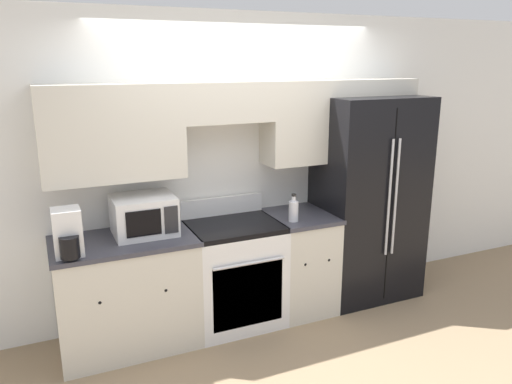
% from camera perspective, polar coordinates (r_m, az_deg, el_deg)
% --- Properties ---
extents(ground_plane, '(12.00, 12.00, 0.00)m').
position_cam_1_polar(ground_plane, '(4.33, 1.74, -15.74)').
color(ground_plane, '#937A5B').
extents(wall_back, '(8.00, 0.39, 2.60)m').
position_cam_1_polar(wall_back, '(4.34, -1.40, 4.73)').
color(wall_back, white).
rests_on(wall_back, ground_plane).
extents(lower_cabinets_left, '(1.07, 0.64, 0.89)m').
position_cam_1_polar(lower_cabinets_left, '(4.09, -14.52, -11.08)').
color(lower_cabinets_left, beige).
rests_on(lower_cabinets_left, ground_plane).
extents(lower_cabinets_right, '(0.53, 0.64, 0.89)m').
position_cam_1_polar(lower_cabinets_right, '(4.55, 4.96, -7.90)').
color(lower_cabinets_right, beige).
rests_on(lower_cabinets_right, ground_plane).
extents(oven_range, '(0.75, 0.65, 1.05)m').
position_cam_1_polar(oven_range, '(4.30, -2.52, -9.20)').
color(oven_range, white).
rests_on(oven_range, ground_plane).
extents(refrigerator, '(0.94, 0.77, 1.89)m').
position_cam_1_polar(refrigerator, '(4.82, 12.35, -0.63)').
color(refrigerator, black).
rests_on(refrigerator, ground_plane).
extents(microwave, '(0.47, 0.41, 0.30)m').
position_cam_1_polar(microwave, '(3.96, -12.71, -2.58)').
color(microwave, white).
rests_on(microwave, lower_cabinets_left).
extents(bottle, '(0.08, 0.08, 0.24)m').
position_cam_1_polar(bottle, '(4.19, 4.31, -2.11)').
color(bottle, silver).
rests_on(bottle, lower_cabinets_right).
extents(paper_towel_holder, '(0.19, 0.27, 0.33)m').
position_cam_1_polar(paper_towel_holder, '(3.67, -20.71, -4.59)').
color(paper_towel_holder, white).
rests_on(paper_towel_holder, lower_cabinets_left).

